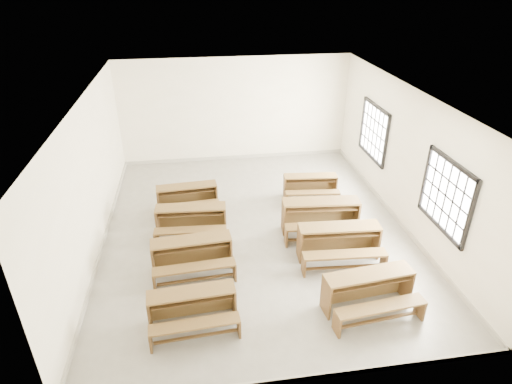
{
  "coord_description": "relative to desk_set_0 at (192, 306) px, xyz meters",
  "views": [
    {
      "loc": [
        -1.27,
        -8.43,
        5.56
      ],
      "look_at": [
        0.0,
        0.0,
        1.0
      ],
      "focal_mm": 30.0,
      "sensor_mm": 36.0,
      "label": 1
    }
  ],
  "objects": [
    {
      "name": "desk_set_4",
      "position": [
        3.13,
        -0.07,
        0.04
      ],
      "size": [
        1.71,
        1.01,
        0.73
      ],
      "rotation": [
        0.0,
        0.0,
        0.1
      ],
      "color": "brown",
      "rests_on": "ground"
    },
    {
      "name": "room",
      "position": [
        1.61,
        2.8,
        1.75
      ],
      "size": [
        8.5,
        8.5,
        3.2
      ],
      "color": "gray",
      "rests_on": "ground"
    },
    {
      "name": "desk_set_0",
      "position": [
        0.0,
        0.0,
        0.0
      ],
      "size": [
        1.54,
        0.87,
        0.67
      ],
      "rotation": [
        0.0,
        0.0,
        0.07
      ],
      "color": "brown",
      "rests_on": "ground"
    },
    {
      "name": "desk_set_1",
      "position": [
        0.02,
        1.49,
        0.03
      ],
      "size": [
        1.66,
        0.95,
        0.72
      ],
      "rotation": [
        0.0,
        0.0,
        0.07
      ],
      "color": "brown",
      "rests_on": "ground"
    },
    {
      "name": "desk_set_3",
      "position": [
        -0.05,
        3.96,
        0.0
      ],
      "size": [
        1.55,
        0.88,
        0.68
      ],
      "rotation": [
        0.0,
        0.0,
        0.07
      ],
      "color": "brown",
      "rests_on": "ground"
    },
    {
      "name": "desk_set_7",
      "position": [
        3.19,
        4.15,
        -0.02
      ],
      "size": [
        1.46,
        0.85,
        0.63
      ],
      "rotation": [
        0.0,
        0.0,
        -0.09
      ],
      "color": "brown",
      "rests_on": "ground"
    },
    {
      "name": "desk_set_5",
      "position": [
        3.08,
        1.45,
        0.05
      ],
      "size": [
        1.75,
        0.99,
        0.77
      ],
      "rotation": [
        0.0,
        0.0,
        -0.06
      ],
      "color": "brown",
      "rests_on": "ground"
    },
    {
      "name": "desk_set_2",
      "position": [
        0.03,
        2.81,
        0.02
      ],
      "size": [
        1.64,
        0.92,
        0.72
      ],
      "rotation": [
        0.0,
        0.0,
        -0.06
      ],
      "color": "brown",
      "rests_on": "ground"
    },
    {
      "name": "desk_set_6",
      "position": [
        2.99,
        2.5,
        0.07
      ],
      "size": [
        1.84,
        1.06,
        0.79
      ],
      "rotation": [
        0.0,
        0.0,
        -0.09
      ],
      "color": "brown",
      "rests_on": "ground"
    }
  ]
}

